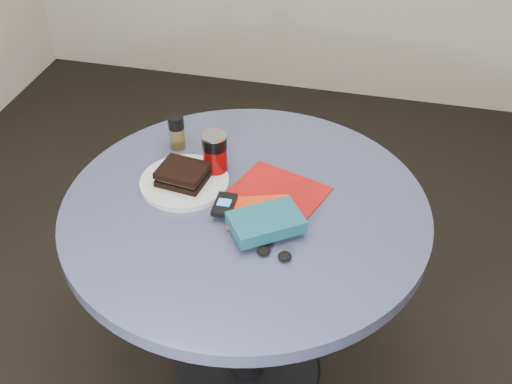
% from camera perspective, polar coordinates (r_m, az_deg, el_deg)
% --- Properties ---
extents(ground, '(4.00, 4.00, 0.00)m').
position_cam_1_polar(ground, '(2.29, -0.76, -15.76)').
color(ground, black).
rests_on(ground, ground).
extents(table, '(1.00, 1.00, 0.75)m').
position_cam_1_polar(table, '(1.84, -0.91, -5.06)').
color(table, black).
rests_on(table, ground).
extents(plate, '(0.31, 0.31, 0.02)m').
position_cam_1_polar(plate, '(1.81, -6.37, 0.88)').
color(plate, silver).
rests_on(plate, table).
extents(sandwich, '(0.14, 0.12, 0.05)m').
position_cam_1_polar(sandwich, '(1.79, -6.53, 1.57)').
color(sandwich, black).
rests_on(sandwich, plate).
extents(soda_can, '(0.08, 0.08, 0.13)m').
position_cam_1_polar(soda_can, '(1.81, -3.67, 3.36)').
color(soda_can, '#6B0605').
rests_on(soda_can, table).
extents(pepper_grinder, '(0.06, 0.06, 0.11)m').
position_cam_1_polar(pepper_grinder, '(1.94, -7.06, 5.32)').
color(pepper_grinder, brown).
rests_on(pepper_grinder, table).
extents(magazine, '(0.29, 0.25, 0.00)m').
position_cam_1_polar(magazine, '(1.78, 2.06, 0.07)').
color(magazine, '#9D0E0E').
rests_on(magazine, table).
extents(red_book, '(0.20, 0.17, 0.01)m').
position_cam_1_polar(red_book, '(1.70, 0.22, -1.76)').
color(red_book, red).
rests_on(red_book, magazine).
extents(novel, '(0.21, 0.20, 0.03)m').
position_cam_1_polar(novel, '(1.63, 0.89, -2.70)').
color(novel, '#13485A').
rests_on(novel, red_book).
extents(mp3_player, '(0.05, 0.09, 0.02)m').
position_cam_1_polar(mp3_player, '(1.70, -2.84, -1.13)').
color(mp3_player, black).
rests_on(mp3_player, red_book).
extents(headphones, '(0.09, 0.05, 0.02)m').
position_cam_1_polar(headphones, '(1.58, 1.62, -5.49)').
color(headphones, black).
rests_on(headphones, table).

